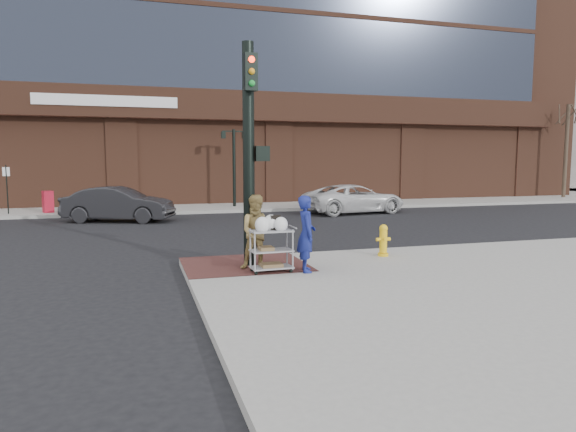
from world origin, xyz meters
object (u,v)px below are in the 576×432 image
object	(u,v)px
utility_cart	(271,247)
fire_hydrant	(383,240)
traffic_signal_pole	(250,148)
sedan_dark	(118,204)
woman_blue	(306,234)
pedestrian_tan	(258,232)
minivan_white	(354,199)
lamp_post	(234,159)

from	to	relation	value
utility_cart	fire_hydrant	size ratio (longest dim) A/B	1.53
traffic_signal_pole	sedan_dark	size ratio (longest dim) A/B	1.12
woman_blue	sedan_dark	world-z (taller)	woman_blue
traffic_signal_pole	utility_cart	bearing A→B (deg)	-72.60
pedestrian_tan	sedan_dark	distance (m)	11.94
minivan_white	utility_cart	xyz separation A→B (m)	(-7.37, -12.29, 0.01)
fire_hydrant	woman_blue	bearing A→B (deg)	-154.35
lamp_post	fire_hydrant	distance (m)	15.23
minivan_white	fire_hydrant	world-z (taller)	minivan_white
lamp_post	fire_hydrant	world-z (taller)	lamp_post
lamp_post	fire_hydrant	xyz separation A→B (m)	(0.97, -15.06, -2.06)
pedestrian_tan	fire_hydrant	xyz separation A→B (m)	(3.38, 0.62, -0.42)
pedestrian_tan	utility_cart	world-z (taller)	pedestrian_tan
traffic_signal_pole	pedestrian_tan	bearing A→B (deg)	-81.66
minivan_white	fire_hydrant	size ratio (longest dim) A/B	6.23
sedan_dark	minivan_white	xyz separation A→B (m)	(10.84, 0.41, -0.04)
pedestrian_tan	sedan_dark	size ratio (longest dim) A/B	0.37
pedestrian_tan	utility_cart	distance (m)	0.52
woman_blue	pedestrian_tan	bearing A→B (deg)	69.58
sedan_dark	utility_cart	world-z (taller)	sedan_dark
sedan_dark	fire_hydrant	bearing A→B (deg)	-129.04
utility_cart	minivan_white	bearing A→B (deg)	59.05
traffic_signal_pole	utility_cart	size ratio (longest dim) A/B	4.06
lamp_post	sedan_dark	distance (m)	7.31
utility_cart	traffic_signal_pole	bearing A→B (deg)	107.40
lamp_post	sedan_dark	size ratio (longest dim) A/B	0.90
woman_blue	fire_hydrant	size ratio (longest dim) A/B	2.06
minivan_white	utility_cart	bearing A→B (deg)	140.75
utility_cart	fire_hydrant	world-z (taller)	utility_cart
woman_blue	utility_cart	bearing A→B (deg)	88.48
sedan_dark	minivan_white	world-z (taller)	sedan_dark
lamp_post	utility_cart	bearing A→B (deg)	-97.82
woman_blue	fire_hydrant	bearing A→B (deg)	-54.34
minivan_white	traffic_signal_pole	bearing A→B (deg)	137.97
lamp_post	utility_cart	distance (m)	16.34
sedan_dark	minivan_white	bearing A→B (deg)	-68.36
traffic_signal_pole	utility_cart	distance (m)	2.30
woman_blue	utility_cart	size ratio (longest dim) A/B	1.34
woman_blue	sedan_dark	xyz separation A→B (m)	(-4.21, 12.03, -0.24)
traffic_signal_pole	pedestrian_tan	xyz separation A→B (m)	(0.07, -0.45, -1.85)
sedan_dark	utility_cart	xyz separation A→B (m)	(3.47, -11.88, -0.02)
sedan_dark	fire_hydrant	size ratio (longest dim) A/B	5.53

